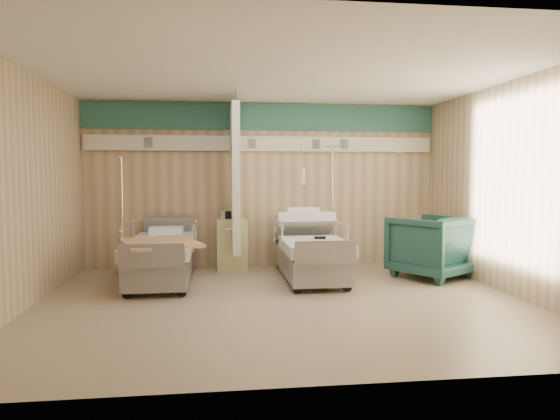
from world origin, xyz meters
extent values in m
cube|color=tan|center=(0.00, 0.00, 0.00)|extent=(6.00, 5.00, 0.00)
cube|color=#C8B283|center=(0.00, 2.50, 1.40)|extent=(6.00, 0.04, 2.80)
cube|color=#C8B283|center=(0.00, -2.50, 1.40)|extent=(6.00, 0.04, 2.80)
cube|color=#C8B283|center=(-3.00, 0.00, 1.40)|extent=(0.04, 5.00, 2.80)
cube|color=#C8B283|center=(3.00, 0.00, 1.40)|extent=(0.04, 5.00, 2.80)
cube|color=white|center=(0.00, 0.00, 2.80)|extent=(6.00, 5.00, 0.04)
cube|color=#2D6A60|center=(0.00, 2.48, 2.55)|extent=(6.00, 0.04, 0.45)
cube|color=silver|center=(0.00, 2.45, 2.10)|extent=(5.88, 0.08, 0.25)
cylinder|color=silver|center=(-0.50, 1.60, 2.76)|extent=(0.03, 1.80, 0.03)
cube|color=#EDE8CF|center=(-0.50, 1.95, 1.51)|extent=(0.12, 0.90, 2.35)
cube|color=#CDC880|center=(-0.55, 2.20, 0.42)|extent=(0.50, 0.48, 0.85)
imported|color=#1B453F|center=(2.45, 1.17, 0.48)|extent=(1.42, 1.43, 0.96)
cube|color=silver|center=(2.42, 1.17, 0.99)|extent=(0.74, 0.72, 0.06)
cylinder|color=silver|center=(1.13, 2.17, 0.02)|extent=(0.37, 0.37, 0.03)
cylinder|color=silver|center=(1.13, 2.17, 1.03)|extent=(0.03, 0.03, 2.05)
cylinder|color=silver|center=(1.13, 2.17, 2.05)|extent=(0.25, 0.03, 0.03)
cylinder|color=silver|center=(-2.28, 2.04, 0.01)|extent=(0.33, 0.33, 0.03)
cylinder|color=silver|center=(-2.28, 2.04, 0.92)|extent=(0.03, 0.03, 1.85)
cylinder|color=silver|center=(-2.28, 2.04, 1.85)|extent=(0.22, 0.03, 0.03)
cube|color=black|center=(0.71, 1.11, 0.65)|extent=(0.18, 0.11, 0.04)
cube|color=tan|center=(-1.56, 0.84, 0.65)|extent=(1.25, 1.41, 0.04)
cube|color=black|center=(-0.54, 2.18, 0.91)|extent=(0.25, 0.18, 0.13)
cylinder|color=white|center=(-0.69, 2.26, 0.91)|extent=(0.11, 0.11, 0.12)
camera|label=1|loc=(-0.78, -6.04, 1.57)|focal=32.00mm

